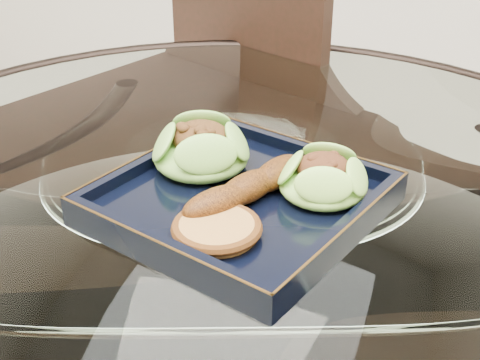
% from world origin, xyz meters
% --- Properties ---
extents(dining_table, '(1.13, 1.13, 0.77)m').
position_xyz_m(dining_table, '(-0.00, -0.00, 0.60)').
color(dining_table, white).
rests_on(dining_table, ground).
extents(dining_chair, '(0.51, 0.51, 0.89)m').
position_xyz_m(dining_chair, '(-0.20, 0.43, 0.50)').
color(dining_chair, black).
rests_on(dining_chair, ground).
extents(navy_plate, '(0.34, 0.34, 0.02)m').
position_xyz_m(navy_plate, '(0.02, -0.04, 0.77)').
color(navy_plate, black).
rests_on(navy_plate, dining_table).
extents(lettuce_wrap_left, '(0.11, 0.11, 0.04)m').
position_xyz_m(lettuce_wrap_left, '(-0.04, 0.01, 0.80)').
color(lettuce_wrap_left, '#54922A').
rests_on(lettuce_wrap_left, navy_plate).
extents(lettuce_wrap_right, '(0.12, 0.12, 0.03)m').
position_xyz_m(lettuce_wrap_right, '(0.11, -0.01, 0.80)').
color(lettuce_wrap_right, '#68AC32').
rests_on(lettuce_wrap_right, navy_plate).
extents(roasted_plantain, '(0.11, 0.16, 0.03)m').
position_xyz_m(roasted_plantain, '(0.03, -0.05, 0.80)').
color(roasted_plantain, '#65310A').
rests_on(roasted_plantain, navy_plate).
extents(crumb_patty, '(0.09, 0.09, 0.01)m').
position_xyz_m(crumb_patty, '(0.03, -0.12, 0.79)').
color(crumb_patty, '#B1803B').
rests_on(crumb_patty, navy_plate).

